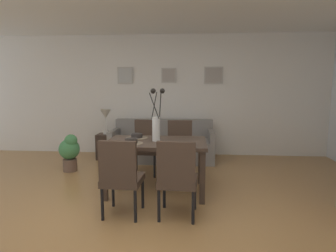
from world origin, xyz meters
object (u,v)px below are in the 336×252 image
object	(u,v)px
dining_chair_far_right	(180,145)
framed_picture_center	(169,75)
dining_chair_near_right	(146,144)
potted_plant	(70,151)
dining_chair_near_left	(121,174)
dining_chair_far_left	(177,175)
framed_picture_left	(125,76)
side_table	(107,146)
table_lamp	(106,116)
sofa	(163,146)
bowl_near_right	(137,135)
bowl_near_left	(131,140)
dining_table	(156,147)
framed_picture_right	(214,75)
centerpiece_vase	(156,121)

from	to	relation	value
dining_chair_far_right	framed_picture_center	world-z (taller)	framed_picture_center
dining_chair_near_right	potted_plant	size ratio (longest dim) A/B	1.37
dining_chair_near_left	dining_chair_far_left	xyz separation A→B (m)	(0.64, 0.01, 0.00)
dining_chair_near_left	framed_picture_left	xyz separation A→B (m)	(-0.65, 3.12, 1.22)
side_table	table_lamp	bearing A→B (deg)	0.00
sofa	potted_plant	world-z (taller)	sofa
dining_chair_far_left	framed_picture_left	bearing A→B (deg)	112.64
side_table	dining_chair_far_left	bearing A→B (deg)	-58.36
dining_chair_far_left	dining_chair_far_right	size ratio (longest dim) A/B	1.00
bowl_near_right	framed_picture_left	xyz separation A→B (m)	(-0.64, 2.08, 0.95)
bowl_near_left	potted_plant	size ratio (longest dim) A/B	0.25
side_table	dining_chair_near_left	bearing A→B (deg)	-69.80
dining_chair_far_left	dining_chair_far_right	distance (m)	1.66
dining_table	framed_picture_center	world-z (taller)	framed_picture_center
potted_plant	side_table	bearing A→B (deg)	67.47
sofa	table_lamp	world-z (taller)	table_lamp
dining_table	framed_picture_right	xyz separation A→B (m)	(0.96, 2.28, 1.08)
framed_picture_center	framed_picture_right	bearing A→B (deg)	-0.01
dining_chair_far_left	bowl_near_left	xyz separation A→B (m)	(-0.65, 0.62, 0.27)
dining_table	dining_chair_far_right	size ratio (longest dim) A/B	1.52
dining_table	framed_picture_left	bearing A→B (deg)	112.76
framed_picture_left	bowl_near_left	bearing A→B (deg)	-75.48
dining_table	bowl_near_right	xyz separation A→B (m)	(-0.31, 0.20, 0.13)
framed_picture_left	dining_chair_far_left	bearing A→B (deg)	-67.36
dining_chair_far_right	framed_picture_left	xyz separation A→B (m)	(-1.26, 1.45, 1.22)
potted_plant	sofa	bearing A→B (deg)	31.42
dining_chair_near_right	framed_picture_left	bearing A→B (deg)	115.32
framed_picture_center	centerpiece_vase	bearing A→B (deg)	-89.98
dining_chair_near_right	table_lamp	bearing A→B (deg)	137.14
table_lamp	framed_picture_left	size ratio (longest dim) A/B	1.41
bowl_near_right	table_lamp	size ratio (longest dim) A/B	0.33
side_table	framed_picture_left	xyz separation A→B (m)	(0.31, 0.51, 1.47)
dining_chair_near_left	bowl_near_left	xyz separation A→B (m)	(-0.01, 0.64, 0.27)
table_lamp	potted_plant	xyz separation A→B (m)	(-0.39, -0.93, -0.52)
dining_chair_far_left	sofa	xyz separation A→B (m)	(-0.43, 2.62, -0.23)
dining_chair_near_left	potted_plant	world-z (taller)	dining_chair_near_left
dining_chair_near_right	table_lamp	size ratio (longest dim) A/B	1.80
dining_table	bowl_near_left	distance (m)	0.40
centerpiece_vase	table_lamp	xyz separation A→B (m)	(-1.26, 1.77, -0.13)
potted_plant	bowl_near_right	bearing A→B (deg)	-25.92
dining_table	bowl_near_left	xyz separation A→B (m)	(-0.31, -0.20, 0.13)
centerpiece_vase	side_table	bearing A→B (deg)	125.48
dining_table	bowl_near_right	world-z (taller)	bowl_near_right
centerpiece_vase	bowl_near_left	xyz separation A→B (m)	(-0.32, -0.20, -0.24)
bowl_near_right	side_table	size ratio (longest dim) A/B	0.33
framed_picture_center	framed_picture_right	world-z (taller)	framed_picture_right
potted_plant	framed_picture_center	bearing A→B (deg)	41.04
dining_chair_near_left	side_table	size ratio (longest dim) A/B	1.77
sofa	bowl_near_left	bearing A→B (deg)	-96.47
bowl_near_left	framed_picture_center	world-z (taller)	framed_picture_center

